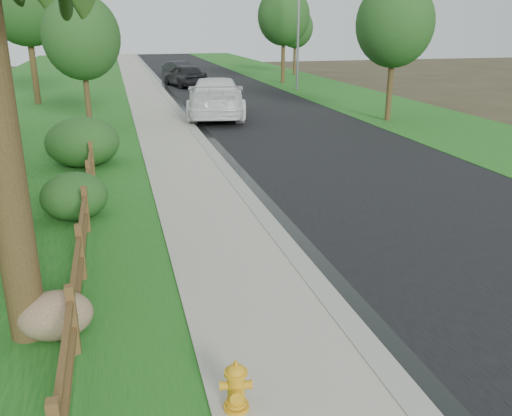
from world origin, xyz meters
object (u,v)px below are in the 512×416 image
object	(u,v)px
fire_hydrant	(236,387)
ranch_fence	(83,227)
dark_car_mid	(185,75)
white_suv	(216,97)
streetlight	(296,22)

from	to	relation	value
fire_hydrant	ranch_fence	bearing A→B (deg)	109.53
dark_car_mid	white_suv	bearing A→B (deg)	74.83
dark_car_mid	streetlight	size ratio (longest dim) A/B	0.60
white_suv	streetlight	world-z (taller)	streetlight
fire_hydrant	streetlight	xyz separation A→B (m)	(10.95, 30.65, 4.08)
white_suv	fire_hydrant	bearing A→B (deg)	90.22
ranch_fence	fire_hydrant	bearing A→B (deg)	-70.47
ranch_fence	streetlight	world-z (taller)	streetlight
ranch_fence	streetlight	bearing A→B (deg)	63.06
ranch_fence	dark_car_mid	xyz separation A→B (m)	(5.89, 29.57, 0.21)
dark_car_mid	fire_hydrant	bearing A→B (deg)	69.51
fire_hydrant	white_suv	size ratio (longest dim) A/B	0.10
white_suv	streetlight	xyz separation A→B (m)	(7.25, 9.51, 3.50)
dark_car_mid	streetlight	xyz separation A→B (m)	(6.96, -4.28, 3.65)
fire_hydrant	dark_car_mid	world-z (taller)	dark_car_mid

